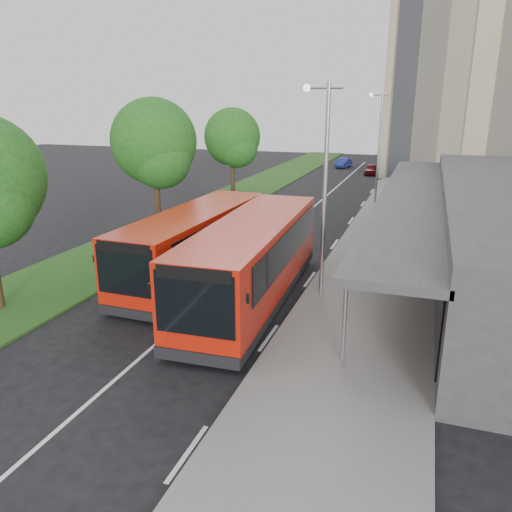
# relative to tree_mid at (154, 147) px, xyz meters

# --- Properties ---
(ground) EXTENTS (120.00, 120.00, 0.00)m
(ground) POSITION_rel_tree_mid_xyz_m (7.01, -9.05, -5.01)
(ground) COLOR black
(ground) RESTS_ON ground
(pavement) EXTENTS (5.00, 80.00, 0.15)m
(pavement) POSITION_rel_tree_mid_xyz_m (13.01, 10.95, -4.94)
(pavement) COLOR slate
(pavement) RESTS_ON ground
(grass_verge) EXTENTS (5.00, 80.00, 0.10)m
(grass_verge) POSITION_rel_tree_mid_xyz_m (0.01, 10.95, -4.96)
(grass_verge) COLOR #214D18
(grass_verge) RESTS_ON ground
(lane_centre_line) EXTENTS (0.12, 70.00, 0.01)m
(lane_centre_line) POSITION_rel_tree_mid_xyz_m (7.01, 5.95, -5.01)
(lane_centre_line) COLOR silver
(lane_centre_line) RESTS_ON ground
(kerb_dashes) EXTENTS (0.12, 56.00, 0.01)m
(kerb_dashes) POSITION_rel_tree_mid_xyz_m (10.31, 9.95, -5.01)
(kerb_dashes) COLOR silver
(kerb_dashes) RESTS_ON ground
(office_block) EXTENTS (22.00, 12.00, 18.00)m
(office_block) POSITION_rel_tree_mid_xyz_m (21.01, 32.95, 3.99)
(office_block) COLOR tan
(office_block) RESTS_ON ground
(station_building) EXTENTS (7.70, 26.00, 4.00)m
(station_building) POSITION_rel_tree_mid_xyz_m (17.87, -1.05, -2.97)
(station_building) COLOR #2F2F32
(station_building) RESTS_ON ground
(tree_mid) EXTENTS (4.83, 4.83, 7.77)m
(tree_mid) POSITION_rel_tree_mid_xyz_m (0.00, 0.00, 0.00)
(tree_mid) COLOR #2F2013
(tree_mid) RESTS_ON ground
(tree_far) EXTENTS (4.43, 4.43, 7.08)m
(tree_far) POSITION_rel_tree_mid_xyz_m (0.00, 12.00, -0.44)
(tree_far) COLOR #2F2013
(tree_far) RESTS_ON ground
(lamp_post_near) EXTENTS (1.44, 0.28, 8.00)m
(lamp_post_near) POSITION_rel_tree_mid_xyz_m (11.13, -7.05, -0.30)
(lamp_post_near) COLOR #909498
(lamp_post_near) RESTS_ON pavement
(lamp_post_far) EXTENTS (1.44, 0.28, 8.00)m
(lamp_post_far) POSITION_rel_tree_mid_xyz_m (11.13, 12.95, -0.30)
(lamp_post_far) COLOR #909498
(lamp_post_far) RESTS_ON pavement
(bus_main) EXTENTS (3.34, 11.39, 3.19)m
(bus_main) POSITION_rel_tree_mid_xyz_m (8.75, -8.17, -3.38)
(bus_main) COLOR #B61409
(bus_main) RESTS_ON ground
(bus_second) EXTENTS (2.97, 10.62, 2.99)m
(bus_second) POSITION_rel_tree_mid_xyz_m (5.45, -6.35, -3.48)
(bus_second) COLOR #B61409
(bus_second) RESTS_ON ground
(litter_bin) EXTENTS (0.54, 0.54, 0.89)m
(litter_bin) POSITION_rel_tree_mid_xyz_m (12.63, 1.77, -4.42)
(litter_bin) COLOR #3C2318
(litter_bin) RESTS_ON pavement
(bollard) EXTENTS (0.15, 0.15, 0.88)m
(bollard) POSITION_rel_tree_mid_xyz_m (12.23, 8.92, -4.42)
(bollard) COLOR #DEB80B
(bollard) RESTS_ON pavement
(car_near) EXTENTS (1.52, 3.39, 1.13)m
(car_near) POSITION_rel_tree_mid_xyz_m (9.04, 29.53, -4.45)
(car_near) COLOR #560C0F
(car_near) RESTS_ON ground
(car_far) EXTENTS (1.69, 3.43, 1.08)m
(car_far) POSITION_rel_tree_mid_xyz_m (5.25, 34.50, -4.47)
(car_far) COLOR navy
(car_far) RESTS_ON ground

